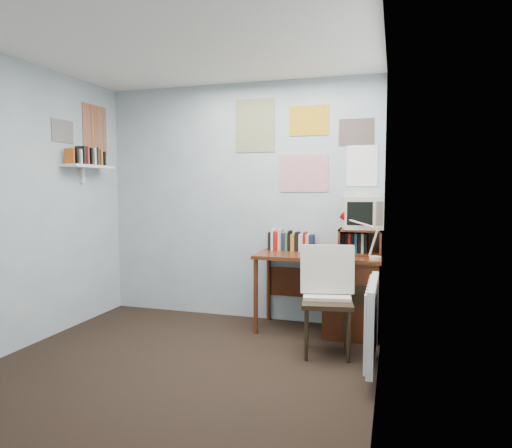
{
  "coord_description": "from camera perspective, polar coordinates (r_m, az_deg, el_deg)",
  "views": [
    {
      "loc": [
        1.59,
        -2.88,
        1.42
      ],
      "look_at": [
        0.42,
        0.99,
        1.08
      ],
      "focal_mm": 32.0,
      "sensor_mm": 36.0,
      "label": 1
    }
  ],
  "objects": [
    {
      "name": "desk",
      "position": [
        4.49,
        11.19,
        -8.38
      ],
      "size": [
        1.2,
        0.55,
        0.76
      ],
      "color": "#5B2914",
      "rests_on": "ground"
    },
    {
      "name": "ceiling",
      "position": [
        3.46,
        -12.45,
        22.84
      ],
      "size": [
        3.0,
        3.5,
        0.02
      ],
      "primitive_type": "cube",
      "color": "white",
      "rests_on": "back_wall"
    },
    {
      "name": "wall_shelf",
      "position": [
        4.98,
        -20.2,
        6.77
      ],
      "size": [
        0.2,
        0.62,
        0.24
      ],
      "primitive_type": "cube",
      "color": "white",
      "rests_on": "left_wall"
    },
    {
      "name": "book_row",
      "position": [
        4.67,
        5.24,
        -2.03
      ],
      "size": [
        0.6,
        0.14,
        0.22
      ],
      "primitive_type": "cube",
      "color": "#5B2914",
      "rests_on": "desk"
    },
    {
      "name": "back_wall",
      "position": [
        4.9,
        -2.11,
        2.77
      ],
      "size": [
        3.0,
        0.02,
        2.5
      ],
      "primitive_type": "cube",
      "color": "silver",
      "rests_on": "ground"
    },
    {
      "name": "crt_tv",
      "position": [
        4.5,
        13.12,
        1.58
      ],
      "size": [
        0.42,
        0.39,
        0.34
      ],
      "primitive_type": "cube",
      "rotation": [
        0.0,
        0.0,
        0.2
      ],
      "color": "beige",
      "rests_on": "tv_riser"
    },
    {
      "name": "posters_left",
      "position": [
        5.07,
        -21.19,
        11.02
      ],
      "size": [
        0.01,
        0.7,
        0.6
      ],
      "primitive_type": "cube",
      "color": "white",
      "rests_on": "left_wall"
    },
    {
      "name": "desk_chair",
      "position": [
        3.91,
        8.87,
        -9.7
      ],
      "size": [
        0.52,
        0.51,
        0.89
      ],
      "primitive_type": "cube",
      "rotation": [
        0.0,
        0.0,
        0.17
      ],
      "color": "black",
      "rests_on": "ground"
    },
    {
      "name": "ground",
      "position": [
        3.58,
        -11.7,
        -18.69
      ],
      "size": [
        3.5,
        3.5,
        0.0
      ],
      "primitive_type": "plane",
      "color": "black",
      "rests_on": "ground"
    },
    {
      "name": "posters_back",
      "position": [
        4.73,
        6.02,
        9.96
      ],
      "size": [
        1.2,
        0.01,
        0.9
      ],
      "primitive_type": "cube",
      "color": "white",
      "rests_on": "back_wall"
    },
    {
      "name": "right_wall",
      "position": [
        2.88,
        15.03,
        1.24
      ],
      "size": [
        0.02,
        3.5,
        2.5
      ],
      "primitive_type": "cube",
      "color": "silver",
      "rests_on": "ground"
    },
    {
      "name": "desk_lamp",
      "position": [
        4.24,
        14.72,
        -1.75
      ],
      "size": [
        0.32,
        0.3,
        0.38
      ],
      "primitive_type": "cube",
      "rotation": [
        0.0,
        0.0,
        0.29
      ],
      "color": "red",
      "rests_on": "desk"
    },
    {
      "name": "radiator",
      "position": [
        3.57,
        14.38,
        -11.63
      ],
      "size": [
        0.09,
        0.8,
        0.6
      ],
      "primitive_type": "cube",
      "color": "white",
      "rests_on": "right_wall"
    },
    {
      "name": "tv_riser",
      "position": [
        4.51,
        12.93,
        -2.17
      ],
      "size": [
        0.4,
        0.3,
        0.25
      ],
      "primitive_type": "cube",
      "color": "#5B2914",
      "rests_on": "desk"
    }
  ]
}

